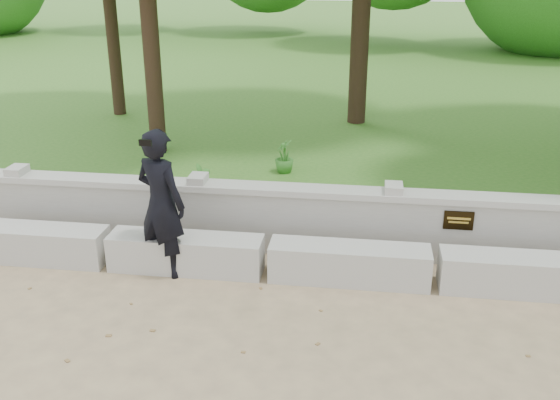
{
  "coord_description": "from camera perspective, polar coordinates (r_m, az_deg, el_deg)",
  "views": [
    {
      "loc": [
        -0.9,
        -4.76,
        3.66
      ],
      "look_at": [
        -1.84,
        1.95,
        0.97
      ],
      "focal_mm": 40.0,
      "sensor_mm": 36.0,
      "label": 1
    }
  ],
  "objects": [
    {
      "name": "concrete_bench",
      "position": [
        7.55,
        13.97,
        -6.14
      ],
      "size": [
        11.9,
        0.45,
        0.45
      ],
      "color": "#B6B3AB",
      "rests_on": "ground"
    },
    {
      "name": "lawn",
      "position": [
        19.12,
        10.66,
        10.6
      ],
      "size": [
        40.0,
        22.0,
        0.25
      ],
      "primitive_type": "cube",
      "color": "#356C21",
      "rests_on": "ground"
    },
    {
      "name": "ground",
      "position": [
        6.08,
        15.43,
        -16.34
      ],
      "size": [
        80.0,
        80.0,
        0.0
      ],
      "primitive_type": "plane",
      "color": "tan",
      "rests_on": "ground"
    },
    {
      "name": "shrub_a",
      "position": [
        8.92,
        -7.14,
        1.21
      ],
      "size": [
        0.39,
        0.41,
        0.65
      ],
      "primitive_type": "imported",
      "rotation": [
        0.0,
        0.0,
        0.89
      ],
      "color": "#397A29",
      "rests_on": "lawn"
    },
    {
      "name": "shrub_d",
      "position": [
        10.36,
        0.4,
        4.03
      ],
      "size": [
        0.35,
        0.38,
        0.56
      ],
      "primitive_type": "imported",
      "rotation": [
        0.0,
        0.0,
        4.98
      ],
      "color": "#397A29",
      "rests_on": "lawn"
    },
    {
      "name": "parapet_wall",
      "position": [
        8.08,
        13.68,
        -2.34
      ],
      "size": [
        12.5,
        0.35,
        0.9
      ],
      "color": "#ABA8A1",
      "rests_on": "ground"
    },
    {
      "name": "man_main",
      "position": [
        7.49,
        -10.8,
        -0.32
      ],
      "size": [
        0.79,
        0.74,
        1.82
      ],
      "color": "black",
      "rests_on": "ground"
    }
  ]
}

